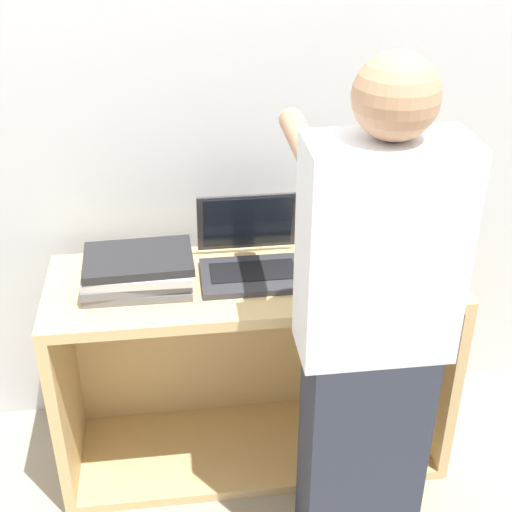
{
  "coord_description": "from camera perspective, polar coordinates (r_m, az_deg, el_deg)",
  "views": [
    {
      "loc": [
        -0.23,
        -1.67,
        1.91
      ],
      "look_at": [
        0.0,
        0.16,
        0.85
      ],
      "focal_mm": 50.0,
      "sensor_mm": 36.0,
      "label": 1
    }
  ],
  "objects": [
    {
      "name": "laptop_stack_left",
      "position": [
        2.22,
        -9.45,
        -1.19
      ],
      "size": [
        0.35,
        0.24,
        0.11
      ],
      "color": "slate",
      "rests_on": "cart"
    },
    {
      "name": "laptop_stack_right",
      "position": [
        2.3,
        8.89,
        -0.35
      ],
      "size": [
        0.34,
        0.24,
        0.08
      ],
      "color": "gray",
      "rests_on": "cart"
    },
    {
      "name": "laptop_open",
      "position": [
        2.27,
        -0.37,
        -0.11
      ],
      "size": [
        0.33,
        0.29,
        0.24
      ],
      "color": "#333338",
      "rests_on": "cart"
    },
    {
      "name": "person",
      "position": [
        1.96,
        9.18,
        -6.54
      ],
      "size": [
        0.4,
        0.52,
        1.54
      ],
      "color": "#2D3342",
      "rests_on": "ground_plane"
    },
    {
      "name": "cart",
      "position": [
        2.51,
        -0.39,
        -8.13
      ],
      "size": [
        1.3,
        0.46,
        0.73
      ],
      "color": "tan",
      "rests_on": "ground_plane"
    },
    {
      "name": "wall_back",
      "position": [
        2.36,
        -1.26,
        12.24
      ],
      "size": [
        8.0,
        0.05,
        2.4
      ],
      "color": "silver",
      "rests_on": "ground_plane"
    },
    {
      "name": "ground_plane",
      "position": [
        2.55,
        0.48,
        -18.71
      ],
      "size": [
        12.0,
        12.0,
        0.0
      ],
      "primitive_type": "plane",
      "color": "#9E9384"
    }
  ]
}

